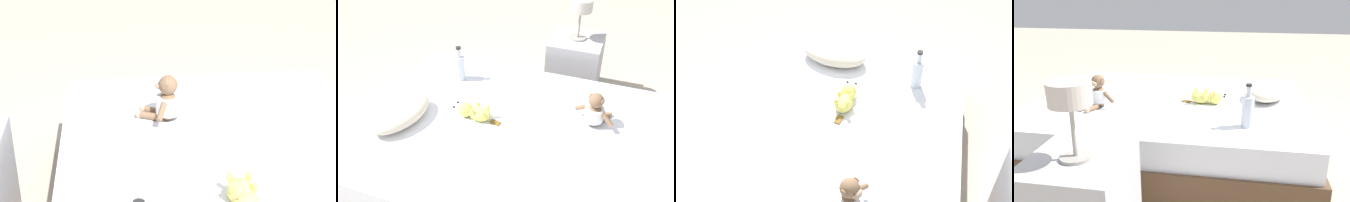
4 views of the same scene
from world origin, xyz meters
The scene contains 8 objects.
ground_plane centered at (0.00, 0.00, 0.00)m, with size 16.00×16.00×0.00m, color #B7A893.
bed centered at (0.00, 0.00, 0.22)m, with size 1.55×2.06×0.45m.
pillow centered at (-0.16, 0.73, 0.52)m, with size 0.52×0.38×0.13m.
plush_monkey centered at (0.24, -0.46, 0.54)m, with size 0.25×0.27×0.24m.
plush_yellow_creature centered at (0.03, 0.29, 0.50)m, with size 0.12×0.33×0.10m.
glass_bottle centered at (0.44, 0.58, 0.55)m, with size 0.08×0.08×0.27m.
nightstand centered at (1.20, -0.16, 0.28)m, with size 0.44×0.44×0.56m.
bedside_lamp centered at (1.20, -0.16, 0.83)m, with size 0.18×0.18×0.35m.
Camera 2 is at (-1.78, -0.58, 2.01)m, focal length 41.01 mm.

